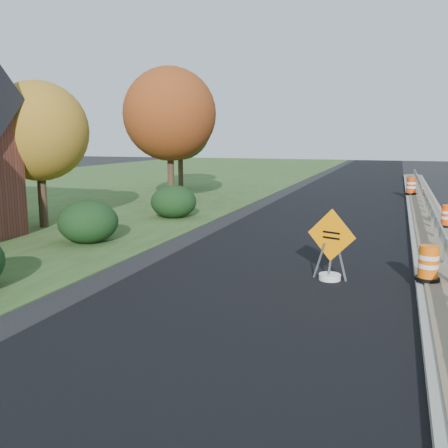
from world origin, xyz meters
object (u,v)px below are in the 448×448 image
(caution_sign, at_px, (330,262))
(barrel_median_far, at_px, (411,186))
(barrel_median_mid, at_px, (448,216))
(barrel_median_near, at_px, (428,264))

(caution_sign, xyz_separation_m, barrel_median_far, (2.34, 19.62, 0.24))
(barrel_median_mid, height_order, barrel_median_far, barrel_median_far)
(caution_sign, height_order, barrel_median_far, caution_sign)
(caution_sign, height_order, barrel_median_mid, caution_sign)
(barrel_median_far, bearing_deg, barrel_median_near, -90.00)
(caution_sign, xyz_separation_m, barrel_median_near, (2.34, -0.04, 0.17))
(caution_sign, relative_size, barrel_median_near, 2.18)
(caution_sign, relative_size, barrel_median_mid, 2.20)
(barrel_median_near, height_order, barrel_median_far, barrel_median_far)
(barrel_median_far, bearing_deg, caution_sign, -96.80)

